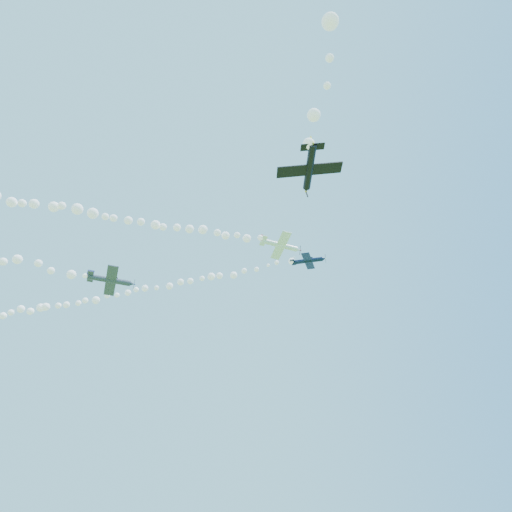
{
  "coord_description": "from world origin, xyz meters",
  "views": [
    {
      "loc": [
        -0.43,
        -53.94,
        2.0
      ],
      "look_at": [
        2.54,
        -6.03,
        45.23
      ],
      "focal_mm": 30.0,
      "sensor_mm": 36.0,
      "label": 1
    }
  ],
  "objects": [
    {
      "name": "plane_white",
      "position": [
        6.91,
        -2.26,
        51.29
      ],
      "size": [
        7.26,
        7.73,
        2.87
      ],
      "rotation": [
        0.1,
        0.1,
        0.19
      ],
      "color": "white"
    },
    {
      "name": "plane_grey",
      "position": [
        -20.42,
        1.03,
        45.03
      ],
      "size": [
        7.71,
        8.17,
        2.06
      ],
      "rotation": [
        0.01,
        -0.05,
        0.28
      ],
      "color": "#33394A"
    },
    {
      "name": "plane_black",
      "position": [
        7.14,
        -26.06,
        40.29
      ],
      "size": [
        7.26,
        7.05,
        1.9
      ],
      "rotation": [
        -0.16,
        -0.05,
        1.53
      ],
      "color": "black"
    },
    {
      "name": "smoke_trail_navy",
      "position": [
        -28.05,
        16.89,
        52.83
      ],
      "size": [
        77.57,
        27.6,
        2.65
      ],
      "primitive_type": null,
      "color": "white"
    },
    {
      "name": "plane_navy",
      "position": [
        12.56,
        3.29,
        53.02
      ],
      "size": [
        6.65,
        6.77,
        2.46
      ],
      "rotation": [
        0.28,
        0.06,
        -0.32
      ],
      "color": "#0C1737"
    },
    {
      "name": "smoke_trail_white",
      "position": [
        -30.83,
        -9.47,
        51.01
      ],
      "size": [
        71.25,
        15.76,
        3.06
      ],
      "primitive_type": null,
      "color": "white"
    }
  ]
}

